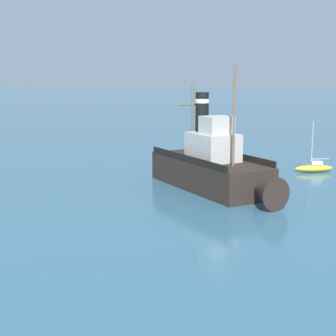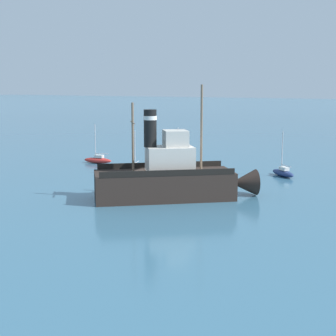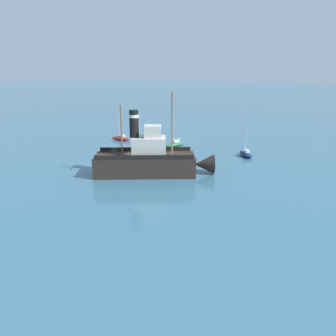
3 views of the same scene
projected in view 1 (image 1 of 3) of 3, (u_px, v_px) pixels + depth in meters
ground_plane at (212, 185)px, 43.76m from camera, size 600.00×600.00×0.00m
old_tugboat at (213, 167)px, 41.56m from camera, size 11.25×13.60×9.90m
sailboat_yellow at (314, 168)px, 49.30m from camera, size 3.96×2.11×4.90m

